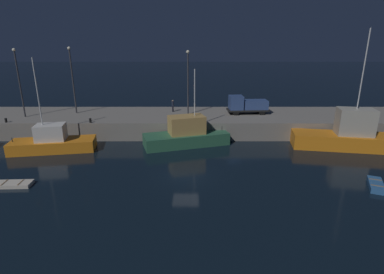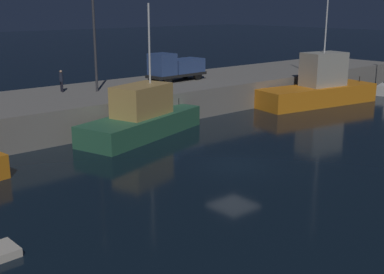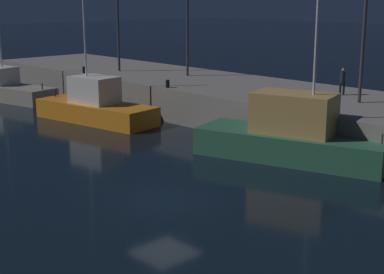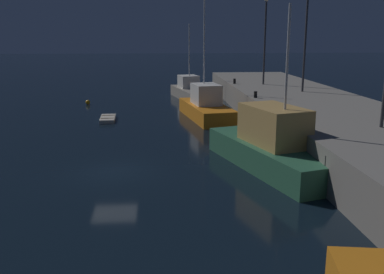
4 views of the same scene
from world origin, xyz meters
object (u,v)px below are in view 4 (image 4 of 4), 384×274
object	(u,v)px
lamp_post_west	(265,35)
fishing_boat_white	(272,146)
fishing_boat_blue	(206,107)
lamp_post_east	(306,34)
bollard_west	(255,95)
rowboat_white_mid	(108,119)
bollard_central	(235,81)
bollard_east	(303,124)
fishing_trawler_green	(190,91)
mooring_buoy_near	(88,102)

from	to	relation	value
lamp_post_west	fishing_boat_white	bearing A→B (deg)	-12.44
fishing_boat_blue	fishing_boat_white	size ratio (longest dim) A/B	0.98
lamp_post_east	bollard_west	size ratio (longest dim) A/B	16.59
rowboat_white_mid	bollard_central	distance (m)	15.31
bollard_east	lamp_post_east	bearing A→B (deg)	161.38
fishing_trawler_green	lamp_post_east	distance (m)	16.93
fishing_trawler_green	mooring_buoy_near	world-z (taller)	fishing_trawler_green
rowboat_white_mid	bollard_central	bearing A→B (deg)	120.85
mooring_buoy_near	lamp_post_west	distance (m)	20.68
lamp_post_east	bollard_west	world-z (taller)	lamp_post_east
bollard_central	bollard_east	world-z (taller)	bollard_central
fishing_boat_white	mooring_buoy_near	bearing A→B (deg)	-149.83
fishing_boat_blue	bollard_central	distance (m)	8.58
fishing_boat_blue	fishing_trawler_green	distance (m)	12.58
bollard_west	bollard_east	bearing A→B (deg)	0.09
fishing_boat_blue	fishing_boat_white	world-z (taller)	fishing_boat_blue
lamp_post_west	bollard_east	bearing A→B (deg)	-8.02
lamp_post_west	bollard_central	size ratio (longest dim) A/B	16.24
fishing_boat_white	lamp_post_east	world-z (taller)	lamp_post_east
mooring_buoy_near	bollard_west	size ratio (longest dim) A/B	0.90
lamp_post_east	rowboat_white_mid	bearing A→B (deg)	-87.82
fishing_boat_blue	bollard_central	world-z (taller)	fishing_boat_blue
bollard_west	bollard_central	xyz separation A→B (m)	(-10.76, 0.13, 0.00)
fishing_trawler_green	lamp_post_west	xyz separation A→B (m)	(5.97, 7.44, 6.62)
fishing_boat_white	fishing_trawler_green	xyz separation A→B (m)	(-28.05, -2.57, -0.37)
mooring_buoy_near	bollard_east	world-z (taller)	bollard_east
rowboat_white_mid	mooring_buoy_near	size ratio (longest dim) A/B	6.61
bollard_east	fishing_trawler_green	bearing A→B (deg)	-171.18
fishing_trawler_green	bollard_east	size ratio (longest dim) A/B	19.66
rowboat_white_mid	fishing_boat_blue	bearing A→B (deg)	91.91
lamp_post_west	bollard_west	xyz separation A→B (m)	(9.91, -3.12, -4.92)
fishing_trawler_green	bollard_west	size ratio (longest dim) A/B	17.46
fishing_boat_blue	rowboat_white_mid	size ratio (longest dim) A/B	3.23
rowboat_white_mid	bollard_west	size ratio (longest dim) A/B	5.95
lamp_post_west	bollard_central	world-z (taller)	lamp_post_west
rowboat_white_mid	lamp_post_west	distance (m)	18.89
fishing_trawler_green	bollard_west	distance (m)	16.54
rowboat_white_mid	lamp_post_east	distance (m)	19.67
mooring_buoy_near	rowboat_white_mid	bearing A→B (deg)	18.84
fishing_boat_white	lamp_post_east	bearing A→B (deg)	155.91
bollard_west	fishing_boat_white	bearing A→B (deg)	-8.18
fishing_boat_blue	rowboat_white_mid	bearing A→B (deg)	-88.09
lamp_post_west	bollard_central	bearing A→B (deg)	-105.91
fishing_boat_white	bollard_west	distance (m)	12.37
fishing_boat_white	bollard_central	world-z (taller)	fishing_boat_white
lamp_post_west	bollard_west	world-z (taller)	lamp_post_west
rowboat_white_mid	bollard_east	xyz separation A→B (m)	(15.12, 12.86, 2.43)
fishing_boat_white	bollard_central	size ratio (longest dim) A/B	19.44
bollard_west	bollard_east	distance (m)	12.11
rowboat_white_mid	mooring_buoy_near	world-z (taller)	mooring_buoy_near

